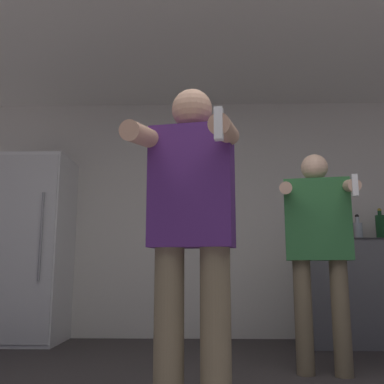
{
  "coord_description": "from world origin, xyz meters",
  "views": [
    {
      "loc": [
        -0.09,
        -1.42,
        0.71
      ],
      "look_at": [
        -0.15,
        0.69,
        1.09
      ],
      "focal_mm": 40.0,
      "sensor_mm": 36.0,
      "label": 1
    }
  ],
  "objects": [
    {
      "name": "wall_back",
      "position": [
        0.0,
        3.2,
        1.27
      ],
      "size": [
        7.0,
        0.06,
        2.55
      ],
      "color": "silver",
      "rests_on": "ground_plane"
    },
    {
      "name": "ceiling_slab",
      "position": [
        0.0,
        1.59,
        2.57
      ],
      "size": [
        7.0,
        3.69,
        0.05
      ],
      "color": "silver",
      "rests_on": "wall_back"
    },
    {
      "name": "refrigerator",
      "position": [
        -1.83,
        2.86,
        0.92
      ],
      "size": [
        0.73,
        0.66,
        1.84
      ],
      "color": "white",
      "rests_on": "ground_plane"
    },
    {
      "name": "counter",
      "position": [
        1.47,
        2.86,
        0.5
      ],
      "size": [
        1.19,
        0.66,
        0.99
      ],
      "color": "slate",
      "rests_on": "ground_plane"
    },
    {
      "name": "bottle_tall_gin",
      "position": [
        1.48,
        2.94,
        1.09
      ],
      "size": [
        0.09,
        0.09,
        0.27
      ],
      "color": "silver",
      "rests_on": "counter"
    },
    {
      "name": "bottle_dark_rum",
      "position": [
        1.22,
        2.94,
        1.08
      ],
      "size": [
        0.08,
        0.08,
        0.24
      ],
      "color": "#563314",
      "rests_on": "counter"
    },
    {
      "name": "bottle_clear_vodka",
      "position": [
        1.71,
        2.94,
        1.13
      ],
      "size": [
        0.09,
        0.09,
        0.33
      ],
      "color": "#194723",
      "rests_on": "counter"
    },
    {
      "name": "bottle_amber_bourbon",
      "position": [
        1.34,
        2.94,
        1.12
      ],
      "size": [
        0.09,
        0.09,
        0.33
      ],
      "color": "maroon",
      "rests_on": "counter"
    },
    {
      "name": "person_woman_foreground",
      "position": [
        -0.15,
        0.68,
        0.93
      ],
      "size": [
        0.56,
        0.58,
        1.64
      ],
      "color": "#75664C",
      "rests_on": "ground_plane"
    },
    {
      "name": "person_man_side",
      "position": [
        0.73,
        1.64,
        0.92
      ],
      "size": [
        0.57,
        0.54,
        1.54
      ],
      "color": "#75664C",
      "rests_on": "ground_plane"
    }
  ]
}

